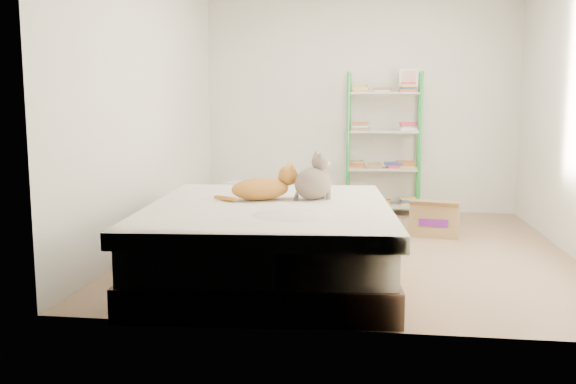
% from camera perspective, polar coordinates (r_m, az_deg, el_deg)
% --- Properties ---
extents(room, '(3.81, 4.21, 2.61)m').
position_cam_1_polar(room, '(5.53, 6.25, 7.98)').
color(room, '#916F57').
rests_on(room, ground).
extents(bed, '(1.97, 2.38, 0.57)m').
position_cam_1_polar(bed, '(4.65, -1.73, -4.57)').
color(bed, '#453021').
rests_on(bed, ground).
extents(orange_cat, '(0.62, 0.51, 0.22)m').
position_cam_1_polar(orange_cat, '(4.77, -2.63, 0.55)').
color(orange_cat, gold).
rests_on(orange_cat, bed).
extents(grey_cat, '(0.42, 0.40, 0.37)m').
position_cam_1_polar(grey_cat, '(4.77, 2.35, 1.46)').
color(grey_cat, '#7F6455').
rests_on(grey_cat, bed).
extents(shelf_unit, '(0.88, 0.36, 1.74)m').
position_cam_1_polar(shelf_unit, '(7.42, 8.96, 4.15)').
color(shelf_unit, green).
rests_on(shelf_unit, ground).
extents(cardboard_box, '(0.53, 0.53, 0.39)m').
position_cam_1_polar(cardboard_box, '(6.37, 13.60, -2.43)').
color(cardboard_box, '#927B51').
rests_on(cardboard_box, ground).
extents(white_bin, '(0.40, 0.38, 0.36)m').
position_cam_1_polar(white_bin, '(7.64, -4.70, -0.38)').
color(white_bin, white).
rests_on(white_bin, ground).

